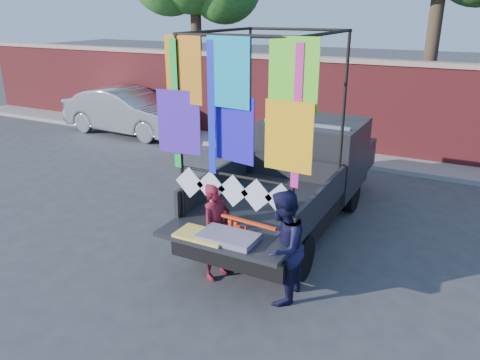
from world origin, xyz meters
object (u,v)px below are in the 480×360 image
at_px(man, 282,247).
at_px(sedan, 128,111).
at_px(pickup_truck, 302,171).
at_px(woman, 217,231).

bearing_deg(man, sedan, -132.43).
xyz_separation_m(pickup_truck, sedan, (-7.26, 3.49, -0.16)).
relative_size(pickup_truck, sedan, 1.27).
height_order(woman, man, man).
xyz_separation_m(woman, man, (1.09, -0.12, 0.06)).
bearing_deg(woman, sedan, 59.78).
relative_size(pickup_truck, woman, 3.73).
relative_size(sedan, woman, 2.94).
distance_m(woman, man, 1.10).
height_order(sedan, woman, woman).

